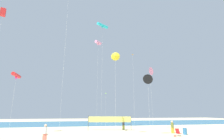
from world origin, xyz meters
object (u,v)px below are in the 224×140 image
folding_beach_chair (178,132)px  kite_red_box (3,13)px  trash_barrel (185,131)px  beachgoer_charcoal_shirt (123,124)px  beach_handbag (175,136)px  kite_pink_delta (150,71)px  beachgoer_white_shirt (45,132)px  kite_black_delta (148,79)px  kite_orange_diamond (133,58)px  kite_red_tube (16,75)px  volleyball_net (110,120)px  beachgoer_olive_shirt (172,126)px  kite_yellow_delta (115,56)px  kite_lime_diamond (106,94)px  kite_cyan_tube (103,26)px  kite_pink_tube (98,43)px

folding_beach_chair → kite_red_box: bearing=-150.5°
trash_barrel → beachgoer_charcoal_shirt: bearing=130.1°
beach_handbag → folding_beach_chair: bearing=34.9°
kite_pink_delta → beach_handbag: bearing=-97.1°
kite_pink_delta → beachgoer_white_shirt: bearing=-150.5°
kite_red_box → kite_black_delta: (20.00, -2.11, -9.13)m
folding_beach_chair → kite_orange_diamond: 16.23m
kite_red_tube → kite_orange_diamond: size_ratio=0.53×
beach_handbag → volleyball_net: bearing=127.2°
kite_pink_delta → kite_orange_diamond: kite_orange_diamond is taller
beachgoer_olive_shirt → beachgoer_charcoal_shirt: 8.24m
kite_red_box → kite_yellow_delta: bearing=-5.9°
kite_lime_diamond → kite_cyan_tube: 14.24m
kite_yellow_delta → kite_red_tube: 12.66m
kite_yellow_delta → kite_red_box: size_ratio=0.65×
kite_pink_tube → kite_red_box: size_ratio=1.05×
beachgoer_charcoal_shirt → kite_black_delta: size_ratio=0.21×
beach_handbag → kite_red_box: bearing=171.5°
beach_handbag → trash_barrel: bearing=33.2°
kite_pink_tube → beachgoer_white_shirt: bearing=-115.2°
kite_pink_delta → kite_yellow_delta: 10.54m
beach_handbag → kite_yellow_delta: size_ratio=0.03×
beachgoer_charcoal_shirt → kite_yellow_delta: bearing=-163.7°
kite_cyan_tube → kite_orange_diamond: bearing=-3.8°
kite_lime_diamond → kite_orange_diamond: size_ratio=0.49×
kite_lime_diamond → kite_black_delta: (3.49, -14.44, 0.63)m
beach_handbag → kite_pink_tube: kite_pink_tube is taller
volleyball_net → kite_orange_diamond: kite_orange_diamond is taller
volleyball_net → kite_cyan_tube: bearing=117.8°
beachgoer_olive_shirt → kite_red_box: 28.76m
kite_black_delta → beachgoer_white_shirt: bearing=-171.7°
beachgoer_charcoal_shirt → kite_pink_tube: (-4.14, 4.64, 16.54)m
kite_yellow_delta → kite_red_box: 16.77m
trash_barrel → kite_cyan_tube: 23.77m
beachgoer_white_shirt → beach_handbag: 15.01m
kite_yellow_delta → volleyball_net: bearing=86.1°
beachgoer_white_shirt → kite_red_tube: size_ratio=0.23×
beachgoer_charcoal_shirt → folding_beach_chair: 9.97m
beachgoer_white_shirt → kite_orange_diamond: kite_orange_diamond is taller
beachgoer_white_shirt → kite_cyan_tube: (7.29, 11.31, 18.94)m
volleyball_net → kite_orange_diamond: size_ratio=0.49×
beachgoer_white_shirt → volleyball_net: 12.47m
trash_barrel → kite_red_tube: kite_red_tube is taller
trash_barrel → kite_lime_diamond: size_ratio=0.12×
folding_beach_chair → kite_red_tube: bearing=-147.2°
trash_barrel → kite_black_delta: bearing=-176.4°
beach_handbag → kite_cyan_tube: kite_cyan_tube is taller
folding_beach_chair → beachgoer_charcoal_shirt: bearing=155.4°
kite_red_box → beachgoer_olive_shirt: bearing=-0.2°
kite_pink_tube → kite_black_delta: bearing=-66.3°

